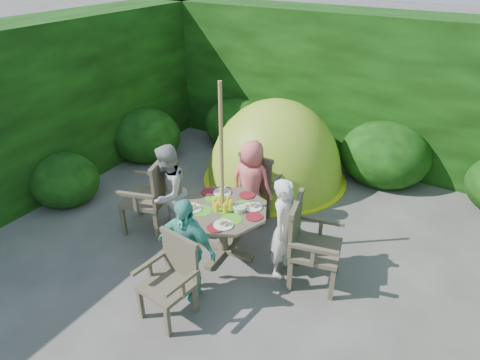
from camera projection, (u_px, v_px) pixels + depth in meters
The scene contains 13 objects.
ground at pixel (250, 284), 4.91m from camera, with size 60.00×60.00×0.00m, color #484541.
hedge_enclosure at pixel (305, 144), 5.31m from camera, with size 9.00×9.00×2.50m.
patio_table at pixel (223, 215), 5.17m from camera, with size 1.20×1.20×0.78m.
parasol_pole at pixel (222, 175), 4.90m from camera, with size 0.04×0.04×2.20m, color olive.
garden_chair_right at pixel (309, 242), 4.73m from camera, with size 0.65×0.70×1.00m.
garden_chair_left at pixel (151, 194), 5.62m from camera, with size 0.70×0.74×1.02m.
garden_chair_back at pixel (260, 181), 6.06m from camera, with size 0.54×0.48×0.90m.
garden_chair_front at pixel (172, 277), 4.34m from camera, with size 0.57×0.52×0.86m.
child_right at pixel (285, 228), 4.82m from camera, with size 0.45×0.30×1.23m, color silver.
child_left at pixel (168, 193), 5.44m from camera, with size 0.63×0.49×1.30m, color #9C9C97.
child_back at pixel (252, 183), 5.77m from camera, with size 0.59×0.38×1.21m, color #F06366.
child_front at pixel (186, 248), 4.52m from camera, with size 0.71×0.29×1.21m, color #4DB5A2.
dome_tent at pixel (274, 179), 7.12m from camera, with size 2.65×2.65×2.69m.
Camera 1 is at (1.82, -3.25, 3.42)m, focal length 32.00 mm.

